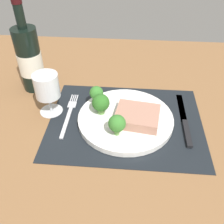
# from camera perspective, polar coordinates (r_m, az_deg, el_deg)

# --- Properties ---
(ground_plane) EXTENTS (1.40, 1.10, 0.03)m
(ground_plane) POSITION_cam_1_polar(r_m,az_deg,el_deg) (0.74, 2.94, -3.04)
(ground_plane) COLOR brown
(placemat) EXTENTS (0.43, 0.33, 0.00)m
(placemat) POSITION_cam_1_polar(r_m,az_deg,el_deg) (0.73, 2.98, -2.09)
(placemat) COLOR black
(placemat) RESTS_ON ground_plane
(plate) EXTENTS (0.27, 0.27, 0.02)m
(plate) POSITION_cam_1_polar(r_m,az_deg,el_deg) (0.72, 3.01, -1.53)
(plate) COLOR white
(plate) RESTS_ON placemat
(steak) EXTENTS (0.13, 0.11, 0.03)m
(steak) POSITION_cam_1_polar(r_m,az_deg,el_deg) (0.70, 5.60, -0.94)
(steak) COLOR tan
(steak) RESTS_ON plate
(broccoli_near_steak) EXTENTS (0.04, 0.04, 0.06)m
(broccoli_near_steak) POSITION_cam_1_polar(r_m,az_deg,el_deg) (0.75, -3.47, 4.15)
(broccoli_near_steak) COLOR #5B8942
(broccoli_near_steak) RESTS_ON plate
(broccoli_back_left) EXTENTS (0.04, 0.04, 0.06)m
(broccoli_back_left) POSITION_cam_1_polar(r_m,az_deg,el_deg) (0.64, 1.11, -2.59)
(broccoli_back_left) COLOR #5B8942
(broccoli_back_left) RESTS_ON plate
(broccoli_near_fork) EXTENTS (0.05, 0.05, 0.06)m
(broccoli_near_fork) POSITION_cam_1_polar(r_m,az_deg,el_deg) (0.71, -2.50, 1.98)
(broccoli_near_fork) COLOR #5B8942
(broccoli_near_fork) RESTS_ON plate
(fork) EXTENTS (0.02, 0.19, 0.01)m
(fork) POSITION_cam_1_polar(r_m,az_deg,el_deg) (0.76, -9.46, -0.44)
(fork) COLOR silver
(fork) RESTS_ON placemat
(knife) EXTENTS (0.02, 0.23, 0.01)m
(knife) POSITION_cam_1_polar(r_m,az_deg,el_deg) (0.75, 15.80, -2.18)
(knife) COLOR black
(knife) RESTS_ON placemat
(wine_bottle) EXTENTS (0.08, 0.08, 0.29)m
(wine_bottle) POSITION_cam_1_polar(r_m,az_deg,el_deg) (0.85, -17.75, 11.08)
(wine_bottle) COLOR black
(wine_bottle) RESTS_ON ground_plane
(wine_glass) EXTENTS (0.07, 0.07, 0.13)m
(wine_glass) POSITION_cam_1_polar(r_m,az_deg,el_deg) (0.74, -14.15, 5.12)
(wine_glass) COLOR silver
(wine_glass) RESTS_ON ground_plane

